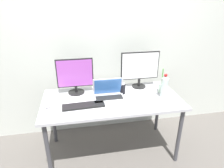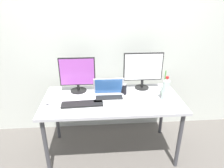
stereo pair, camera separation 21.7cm
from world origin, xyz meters
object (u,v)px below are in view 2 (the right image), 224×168
Objects in this scene: monitor_center at (143,69)px; soda_can_near_keyboard at (124,89)px; mouse_by_keyboard at (47,102)px; bamboo_vase at (164,89)px; monitor_left at (77,74)px; work_desk at (112,104)px; keyboard_main at (82,104)px; water_bottle at (166,89)px; laptop_silver at (109,93)px.

soda_can_near_keyboard is (-0.25, -0.15, -0.19)m from monitor_center.
mouse_by_keyboard is 0.35× the size of bamboo_vase.
soda_can_near_keyboard is (0.54, -0.12, -0.16)m from monitor_left.
mouse_by_keyboard is at bearing -175.65° from bamboo_vase.
work_desk is 3.52× the size of keyboard_main.
work_desk is 0.62m from water_bottle.
keyboard_main is at bearing -154.94° from soda_can_near_keyboard.
water_bottle is at bearing -100.35° from bamboo_vase.
laptop_silver is 3.26× the size of mouse_by_keyboard.
soda_can_near_keyboard is at bearing 158.00° from water_bottle.
soda_can_near_keyboard is 0.46m from bamboo_vase.
keyboard_main is at bearing -152.89° from monitor_center.
mouse_by_keyboard reaches higher than keyboard_main.
monitor_left is 1.02m from water_bottle.
laptop_silver reaches higher than soda_can_near_keyboard.
soda_can_near_keyboard reaches higher than keyboard_main.
monitor_left is 0.40m from keyboard_main.
water_bottle is (0.91, 0.04, 0.12)m from keyboard_main.
keyboard_main is 0.95m from bamboo_vase.
laptop_silver is 1.22× the size of water_bottle.
monitor_left is (-0.39, 0.22, 0.29)m from work_desk.
work_desk is 3.68× the size of monitor_left.
monitor_left reaches higher than soda_can_near_keyboard.
water_bottle is 2.21× the size of soda_can_near_keyboard.
bamboo_vase is (1.31, 0.10, 0.05)m from mouse_by_keyboard.
monitor_center is at bearing 30.80° from soda_can_near_keyboard.
laptop_silver is (0.36, -0.19, -0.17)m from monitor_left.
mouse_by_keyboard is at bearing 167.02° from keyboard_main.
keyboard_main is 0.38m from mouse_by_keyboard.
mouse_by_keyboard is 0.38× the size of water_bottle.
soda_can_near_keyboard is at bearing -149.20° from monitor_center.
monitor_center reaches higher than soda_can_near_keyboard.
monitor_center is 3.76× the size of soda_can_near_keyboard.
keyboard_main is at bearing -152.98° from laptop_silver.
mouse_by_keyboard is at bearing -169.85° from soda_can_near_keyboard.
laptop_silver is 2.71× the size of soda_can_near_keyboard.
keyboard_main is 0.92m from water_bottle.
mouse_by_keyboard is 0.83× the size of soda_can_near_keyboard.
bamboo_vase is (0.02, 0.12, -0.06)m from water_bottle.
laptop_silver reaches higher than work_desk.
keyboard_main is (-0.32, -0.12, 0.08)m from work_desk.
monitor_center is 1.39× the size of laptop_silver.
water_bottle is at bearing -6.97° from work_desk.
laptop_silver is 0.19m from soda_can_near_keyboard.
monitor_left is 1.40× the size of bamboo_vase.
mouse_by_keyboard is (-0.31, -0.27, -0.20)m from monitor_left.
soda_can_near_keyboard is (0.18, 0.07, 0.01)m from laptop_silver.
work_desk is 3.25× the size of monitor_center.
bamboo_vase is at bearing -9.81° from monitor_left.
work_desk is 0.62m from bamboo_vase.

